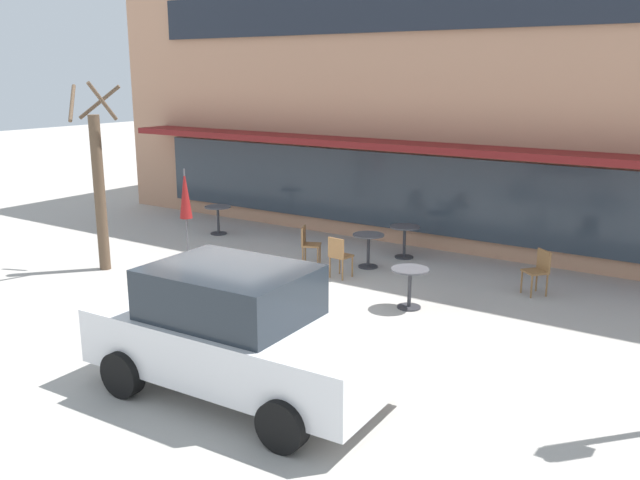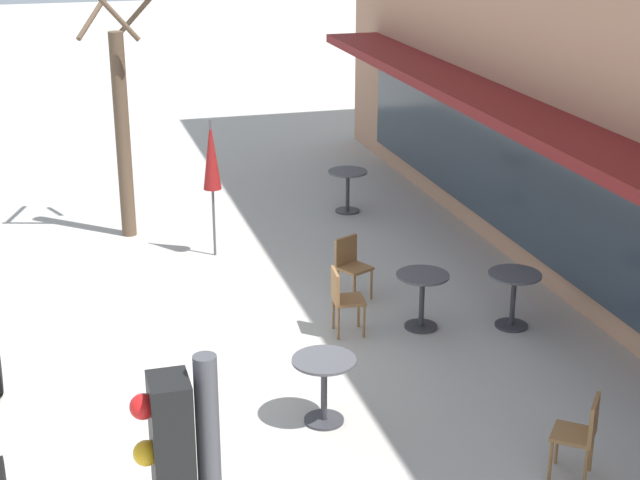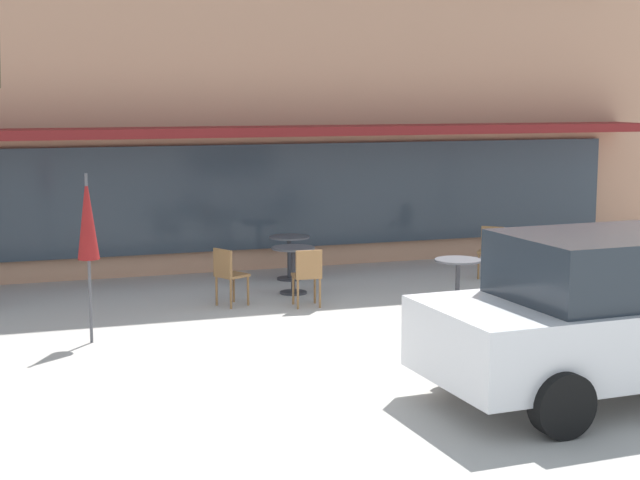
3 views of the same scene
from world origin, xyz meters
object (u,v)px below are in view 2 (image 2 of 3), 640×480
at_px(patio_umbrella_green_folded, 211,156).
at_px(cafe_table_by_tree, 324,379).
at_px(cafe_table_streetside, 348,184).
at_px(cafe_table_mid_patio, 422,292).
at_px(cafe_chair_0, 343,297).
at_px(cafe_chair_2, 351,263).
at_px(cafe_table_near_wall, 514,291).
at_px(street_tree, 122,125).
at_px(cafe_chair_1, 582,431).

bearing_deg(patio_umbrella_green_folded, cafe_table_by_tree, 2.73).
xyz_separation_m(cafe_table_streetside, cafe_table_mid_patio, (4.95, -0.51, 0.00)).
xyz_separation_m(patio_umbrella_green_folded, cafe_chair_0, (3.32, 1.11, -1.10)).
height_order(cafe_chair_0, cafe_chair_2, same).
height_order(cafe_table_near_wall, cafe_table_streetside, same).
relative_size(cafe_table_by_tree, cafe_table_mid_patio, 1.00).
distance_m(cafe_table_streetside, cafe_chair_2, 3.90).
distance_m(cafe_table_near_wall, cafe_chair_2, 2.33).
bearing_deg(street_tree, cafe_table_near_wall, 41.90).
distance_m(cafe_table_near_wall, cafe_table_by_tree, 3.51).
relative_size(cafe_table_mid_patio, cafe_chair_1, 0.85).
bearing_deg(cafe_table_mid_patio, cafe_chair_1, 3.32).
xyz_separation_m(cafe_table_streetside, cafe_table_by_tree, (6.94, -2.42, 0.00)).
bearing_deg(cafe_table_streetside, cafe_chair_0, -17.93).
relative_size(cafe_table_streetside, cafe_table_mid_patio, 1.00).
bearing_deg(patio_umbrella_green_folded, cafe_table_near_wall, 41.90).
height_order(cafe_table_near_wall, cafe_chair_0, cafe_chair_0).
distance_m(cafe_table_near_wall, cafe_chair_1, 3.54).
relative_size(cafe_table_by_tree, patio_umbrella_green_folded, 0.35).
bearing_deg(cafe_chair_2, patio_umbrella_green_folded, -144.61).
bearing_deg(cafe_chair_0, cafe_table_streetside, 162.07).
relative_size(cafe_table_streetside, cafe_chair_1, 0.85).
bearing_deg(street_tree, cafe_chair_0, 26.44).
bearing_deg(cafe_chair_0, street_tree, -153.56).
relative_size(cafe_chair_1, street_tree, 0.22).
height_order(cafe_table_by_tree, cafe_chair_1, cafe_chair_1).
xyz_separation_m(cafe_table_near_wall, street_tree, (-5.08, -4.55, 1.36)).
bearing_deg(street_tree, cafe_chair_2, 38.00).
relative_size(cafe_table_by_tree, street_tree, 0.19).
bearing_deg(cafe_table_by_tree, cafe_table_mid_patio, 136.12).
bearing_deg(cafe_chair_2, cafe_table_mid_patio, 26.19).
xyz_separation_m(cafe_table_near_wall, patio_umbrella_green_folded, (-3.72, -3.34, 1.11)).
bearing_deg(cafe_table_mid_patio, cafe_table_streetside, 174.08).
relative_size(cafe_chair_0, cafe_chair_2, 1.00).
distance_m(patio_umbrella_green_folded, cafe_chair_0, 3.67).
bearing_deg(cafe_chair_2, cafe_table_streetside, 163.42).
bearing_deg(cafe_table_near_wall, street_tree, -138.10).
distance_m(patio_umbrella_green_folded, cafe_chair_1, 7.60).
distance_m(cafe_chair_1, cafe_chair_2, 4.99).
xyz_separation_m(cafe_table_by_tree, cafe_table_mid_patio, (-1.98, 1.91, 0.00)).
height_order(cafe_table_mid_patio, cafe_chair_0, cafe_chair_0).
distance_m(cafe_table_near_wall, patio_umbrella_green_folded, 5.12).
xyz_separation_m(cafe_table_by_tree, cafe_chair_1, (1.73, 2.12, 0.01)).
relative_size(cafe_table_near_wall, cafe_chair_0, 0.85).
distance_m(patio_umbrella_green_folded, street_tree, 1.84).
relative_size(patio_umbrella_green_folded, cafe_chair_0, 2.47).
bearing_deg(cafe_table_by_tree, street_tree, -167.70).
bearing_deg(cafe_table_mid_patio, street_tree, -144.72).
bearing_deg(cafe_table_streetside, cafe_table_by_tree, -19.24).
distance_m(cafe_table_by_tree, cafe_table_mid_patio, 2.75).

